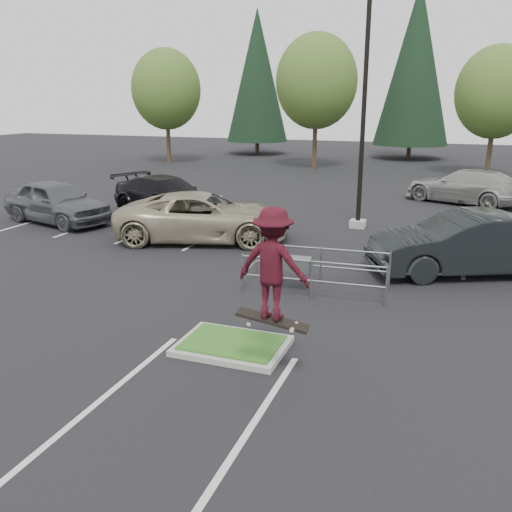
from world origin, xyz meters
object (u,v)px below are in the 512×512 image
(light_pole, at_px, (364,111))
(car_r_charc, at_px, (467,244))
(decid_c, at_px, (496,95))
(skateboarder, at_px, (273,265))
(decid_b, at_px, (316,84))
(car_l_black, at_px, (165,196))
(decid_a, at_px, (166,92))
(cart_corral, at_px, (301,266))
(car_far_silver, at_px, (467,186))
(conif_b, at_px, (415,64))
(car_l_tan, at_px, (201,217))
(car_l_grey, at_px, (56,202))
(conif_a, at_px, (257,76))

(light_pole, xyz_separation_m, car_r_charc, (4.00, -5.00, -3.64))
(decid_c, relative_size, skateboarder, 3.86)
(decid_b, height_order, car_l_black, decid_b)
(decid_a, xyz_separation_m, cart_corral, (18.35, -26.06, -4.91))
(cart_corral, xyz_separation_m, car_far_silver, (4.29, 15.21, 0.17))
(light_pole, relative_size, decid_c, 1.21)
(decid_b, height_order, cart_corral, decid_b)
(conif_b, height_order, cart_corral, conif_b)
(light_pole, distance_m, car_l_tan, 7.42)
(decid_a, distance_m, car_l_grey, 22.90)
(decid_a, distance_m, conif_b, 20.95)
(light_pole, xyz_separation_m, car_far_silver, (4.13, 7.18, -3.71))
(conif_a, bearing_deg, decid_b, -49.83)
(decid_a, height_order, conif_a, conif_a)
(car_l_black, bearing_deg, decid_c, -13.26)
(conif_a, xyz_separation_m, skateboarder, (15.20, -41.00, -4.87))
(decid_a, height_order, car_l_grey, decid_a)
(decid_a, xyz_separation_m, decid_c, (24.00, -0.20, -0.33))
(decid_b, height_order, car_l_tan, decid_b)
(car_far_silver, bearing_deg, decid_a, -91.15)
(conif_a, height_order, conif_b, conif_b)
(decid_a, bearing_deg, car_r_charc, -45.66)
(skateboarder, bearing_deg, cart_corral, -76.49)
(decid_a, distance_m, skateboarder, 36.65)
(decid_b, relative_size, conif_b, 0.66)
(decid_c, xyz_separation_m, car_l_black, (-13.99, -18.33, -4.40))
(car_far_silver, bearing_deg, decid_c, -162.81)
(light_pole, relative_size, conif_b, 0.70)
(conif_a, bearing_deg, conif_b, 2.05)
(decid_a, distance_m, conif_a, 10.85)
(light_pole, relative_size, cart_corral, 2.63)
(conif_b, relative_size, car_l_grey, 2.80)
(decid_a, distance_m, car_l_tan, 26.32)
(car_l_black, relative_size, car_l_grey, 1.14)
(light_pole, distance_m, conif_b, 28.69)
(car_l_black, distance_m, car_l_grey, 4.55)
(car_l_tan, relative_size, car_far_silver, 1.07)
(car_l_tan, xyz_separation_m, car_l_black, (-3.50, 3.56, -0.01))
(decid_c, xyz_separation_m, conif_a, (-19.99, 10.17, 1.84))
(conif_a, distance_m, skateboarder, 44.00)
(conif_b, bearing_deg, car_far_silver, -77.74)
(decid_c, relative_size, car_l_grey, 1.62)
(conif_a, height_order, car_r_charc, conif_a)
(conif_a, xyz_separation_m, car_r_charc, (18.50, -33.00, -6.18))
(decid_c, height_order, car_r_charc, decid_c)
(light_pole, height_order, skateboarder, light_pole)
(skateboarder, relative_size, car_r_charc, 0.39)
(skateboarder, height_order, car_r_charc, skateboarder)
(car_l_black, bearing_deg, cart_corral, -107.95)
(skateboarder, bearing_deg, light_pole, -83.16)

